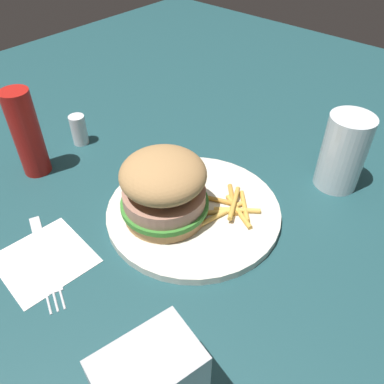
{
  "coord_description": "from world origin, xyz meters",
  "views": [
    {
      "loc": [
        -0.34,
        -0.27,
        0.41
      ],
      "look_at": [
        -0.02,
        0.0,
        0.04
      ],
      "focal_mm": 36.82,
      "sensor_mm": 36.0,
      "label": 1
    }
  ],
  "objects_px": {
    "drink_glass": "(342,156)",
    "ketchup_bottle": "(27,134)",
    "fries_pile": "(230,208)",
    "napkin": "(45,259)",
    "fork": "(44,259)",
    "sandwich": "(164,188)",
    "salt_shaker": "(79,130)",
    "plate": "(192,210)"
  },
  "relations": [
    {
      "from": "sandwich",
      "to": "salt_shaker",
      "type": "distance_m",
      "value": 0.26
    },
    {
      "from": "drink_glass",
      "to": "ketchup_bottle",
      "type": "xyz_separation_m",
      "value": [
        -0.3,
        0.39,
        0.02
      ]
    },
    {
      "from": "plate",
      "to": "sandwich",
      "type": "xyz_separation_m",
      "value": [
        -0.04,
        0.02,
        0.06
      ]
    },
    {
      "from": "plate",
      "to": "drink_glass",
      "type": "height_order",
      "value": "drink_glass"
    },
    {
      "from": "fries_pile",
      "to": "ketchup_bottle",
      "type": "relative_size",
      "value": 0.7
    },
    {
      "from": "fork",
      "to": "ketchup_bottle",
      "type": "height_order",
      "value": "ketchup_bottle"
    },
    {
      "from": "plate",
      "to": "drink_glass",
      "type": "bearing_deg",
      "value": -31.7
    },
    {
      "from": "fries_pile",
      "to": "fork",
      "type": "bearing_deg",
      "value": 149.99
    },
    {
      "from": "salt_shaker",
      "to": "ketchup_bottle",
      "type": "bearing_deg",
      "value": -172.27
    },
    {
      "from": "ketchup_bottle",
      "to": "fork",
      "type": "bearing_deg",
      "value": -120.1
    },
    {
      "from": "plate",
      "to": "fries_pile",
      "type": "bearing_deg",
      "value": -53.84
    },
    {
      "from": "sandwich",
      "to": "fork",
      "type": "relative_size",
      "value": 0.75
    },
    {
      "from": "fries_pile",
      "to": "napkin",
      "type": "bearing_deg",
      "value": 149.65
    },
    {
      "from": "napkin",
      "to": "ketchup_bottle",
      "type": "height_order",
      "value": "ketchup_bottle"
    },
    {
      "from": "napkin",
      "to": "drink_glass",
      "type": "distance_m",
      "value": 0.46
    },
    {
      "from": "fries_pile",
      "to": "salt_shaker",
      "type": "relative_size",
      "value": 1.85
    },
    {
      "from": "ketchup_bottle",
      "to": "plate",
      "type": "bearing_deg",
      "value": -70.61
    },
    {
      "from": "plate",
      "to": "fork",
      "type": "distance_m",
      "value": 0.21
    },
    {
      "from": "fork",
      "to": "drink_glass",
      "type": "distance_m",
      "value": 0.46
    },
    {
      "from": "plate",
      "to": "fries_pile",
      "type": "height_order",
      "value": "fries_pile"
    },
    {
      "from": "fork",
      "to": "salt_shaker",
      "type": "distance_m",
      "value": 0.28
    },
    {
      "from": "plate",
      "to": "napkin",
      "type": "xyz_separation_m",
      "value": [
        -0.19,
        0.09,
        -0.01
      ]
    },
    {
      "from": "ketchup_bottle",
      "to": "napkin",
      "type": "bearing_deg",
      "value": -120.15
    },
    {
      "from": "salt_shaker",
      "to": "sandwich",
      "type": "bearing_deg",
      "value": -99.18
    },
    {
      "from": "napkin",
      "to": "ketchup_bottle",
      "type": "relative_size",
      "value": 0.76
    },
    {
      "from": "napkin",
      "to": "plate",
      "type": "bearing_deg",
      "value": -24.39
    },
    {
      "from": "sandwich",
      "to": "ketchup_bottle",
      "type": "bearing_deg",
      "value": 103.23
    },
    {
      "from": "plate",
      "to": "sandwich",
      "type": "relative_size",
      "value": 2.05
    },
    {
      "from": "napkin",
      "to": "ketchup_bottle",
      "type": "bearing_deg",
      "value": 59.85
    },
    {
      "from": "ketchup_bottle",
      "to": "sandwich",
      "type": "bearing_deg",
      "value": -76.77
    },
    {
      "from": "fork",
      "to": "sandwich",
      "type": "bearing_deg",
      "value": -22.68
    },
    {
      "from": "sandwich",
      "to": "salt_shaker",
      "type": "relative_size",
      "value": 2.26
    },
    {
      "from": "sandwich",
      "to": "drink_glass",
      "type": "relative_size",
      "value": 1.02
    },
    {
      "from": "fork",
      "to": "drink_glass",
      "type": "xyz_separation_m",
      "value": [
        0.4,
        -0.21,
        0.05
      ]
    },
    {
      "from": "sandwich",
      "to": "fries_pile",
      "type": "xyz_separation_m",
      "value": [
        0.07,
        -0.06,
        -0.05
      ]
    },
    {
      "from": "salt_shaker",
      "to": "plate",
      "type": "bearing_deg",
      "value": -91.26
    },
    {
      "from": "sandwich",
      "to": "salt_shaker",
      "type": "bearing_deg",
      "value": 80.82
    },
    {
      "from": "plate",
      "to": "salt_shaker",
      "type": "distance_m",
      "value": 0.28
    },
    {
      "from": "fries_pile",
      "to": "fork",
      "type": "relative_size",
      "value": 0.61
    },
    {
      "from": "fries_pile",
      "to": "drink_glass",
      "type": "height_order",
      "value": "drink_glass"
    },
    {
      "from": "fries_pile",
      "to": "ketchup_bottle",
      "type": "distance_m",
      "value": 0.34
    },
    {
      "from": "plate",
      "to": "drink_glass",
      "type": "xyz_separation_m",
      "value": [
        0.21,
        -0.13,
        0.05
      ]
    }
  ]
}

